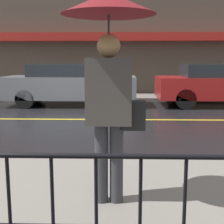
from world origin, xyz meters
TOP-DOWN VIEW (x-y plane):
  - ground_plane at (0.00, 0.00)m, footprint 80.00×80.00m
  - sidewalk_far at (0.00, 4.66)m, footprint 28.00×1.84m
  - lane_marking at (0.00, 0.00)m, footprint 25.20×0.12m
  - building_storefront at (0.00, 5.71)m, footprint 28.00×0.85m
  - pedestrian at (1.61, -5.31)m, footprint 0.93×0.93m
  - car_grey at (-0.11, 2.69)m, footprint 4.63×1.73m
  - car_red at (5.22, 2.69)m, footprint 4.45×1.86m

SIDE VIEW (x-z plane):
  - ground_plane at x=0.00m, z-range 0.00..0.00m
  - lane_marking at x=0.00m, z-range 0.00..0.01m
  - sidewalk_far at x=0.00m, z-range 0.00..0.14m
  - car_grey at x=-0.11m, z-range 0.03..1.50m
  - car_red at x=5.22m, z-range 0.03..1.51m
  - pedestrian at x=1.61m, z-range 0.66..2.79m
  - building_storefront at x=0.00m, z-range -0.03..6.16m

